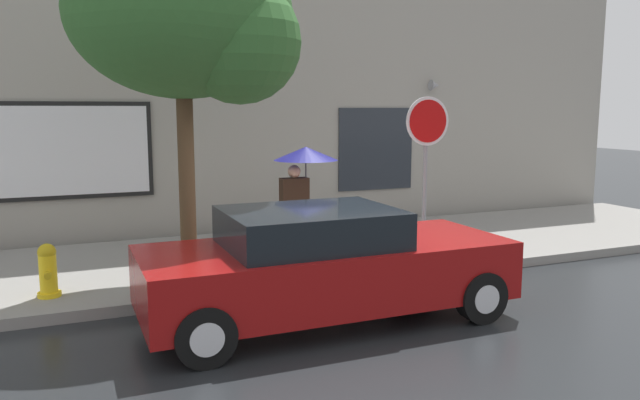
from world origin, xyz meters
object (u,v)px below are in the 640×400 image
street_tree (193,20)px  fire_hydrant (48,271)px  pedestrian_with_umbrella (303,168)px  stop_sign (426,146)px  parked_car (324,265)px

street_tree → fire_hydrant: bearing=178.3°
pedestrian_with_umbrella → stop_sign: bearing=-32.7°
fire_hydrant → stop_sign: stop_sign is taller
parked_car → pedestrian_with_umbrella: bearing=74.4°
parked_car → pedestrian_with_umbrella: size_ratio=2.46×
fire_hydrant → stop_sign: bearing=-3.3°
parked_car → stop_sign: 3.12m
stop_sign → street_tree: bearing=175.8°
fire_hydrant → street_tree: (1.98, -0.06, 3.27)m
parked_car → street_tree: street_tree is taller
parked_car → fire_hydrant: (-3.13, 1.85, -0.20)m
parked_car → fire_hydrant: size_ratio=6.34×
parked_car → street_tree: bearing=122.6°
parked_car → fire_hydrant: parked_car is taller
street_tree → stop_sign: size_ratio=1.85×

